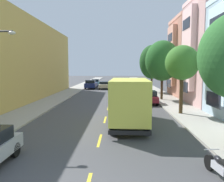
% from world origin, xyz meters
% --- Properties ---
extents(ground_plane, '(160.00, 160.00, 0.00)m').
position_xyz_m(ground_plane, '(0.00, 30.00, 0.00)').
color(ground_plane, '#424244').
extents(sidewalk_left, '(3.20, 120.00, 0.14)m').
position_xyz_m(sidewalk_left, '(-7.10, 28.00, 0.07)').
color(sidewalk_left, '#A39E93').
rests_on(sidewalk_left, ground_plane).
extents(sidewalk_right, '(3.20, 120.00, 0.14)m').
position_xyz_m(sidewalk_right, '(7.10, 28.00, 0.07)').
color(sidewalk_right, '#A39E93').
rests_on(sidewalk_right, ground_plane).
extents(lane_centerline_dashes, '(0.14, 47.20, 0.01)m').
position_xyz_m(lane_centerline_dashes, '(0.00, 24.50, 0.00)').
color(lane_centerline_dashes, yellow).
rests_on(lane_centerline_dashes, ground_plane).
extents(townhouse_fourth_terracotta, '(12.28, 7.27, 10.96)m').
position_xyz_m(townhouse_fourth_terracotta, '(14.43, 26.67, 5.28)').
color(townhouse_fourth_terracotta, '#B27560').
rests_on(townhouse_fourth_terracotta, ground_plane).
extents(street_tree_second, '(2.83, 2.83, 5.79)m').
position_xyz_m(street_tree_second, '(6.40, 14.03, 4.43)').
color(street_tree_second, '#47331E').
rests_on(street_tree_second, sidewalk_right).
extents(street_tree_third, '(4.19, 4.19, 7.23)m').
position_xyz_m(street_tree_third, '(6.40, 22.68, 4.90)').
color(street_tree_third, '#47331E').
rests_on(street_tree_third, sidewalk_right).
extents(street_tree_farthest, '(4.02, 4.02, 7.56)m').
position_xyz_m(street_tree_farthest, '(6.40, 31.33, 4.98)').
color(street_tree_farthest, '#47331E').
rests_on(street_tree_farthest, sidewalk_right).
extents(delivery_box_truck, '(2.64, 7.09, 3.27)m').
position_xyz_m(delivery_box_truck, '(1.79, 10.29, 1.86)').
color(delivery_box_truck, '#D8D84C').
rests_on(delivery_box_truck, ground_plane).
extents(parked_hatchback_burgundy, '(1.75, 4.00, 1.50)m').
position_xyz_m(parked_hatchback_burgundy, '(4.41, 19.94, 0.76)').
color(parked_hatchback_burgundy, maroon).
rests_on(parked_hatchback_burgundy, ground_plane).
extents(parked_hatchback_teal, '(1.82, 4.03, 1.50)m').
position_xyz_m(parked_hatchback_teal, '(-4.26, 44.85, 0.76)').
color(parked_hatchback_teal, '#195B60').
rests_on(parked_hatchback_teal, ground_plane).
extents(parked_sedan_orange, '(1.92, 4.55, 1.43)m').
position_xyz_m(parked_sedan_orange, '(4.38, 37.58, 0.75)').
color(parked_sedan_orange, orange).
rests_on(parked_sedan_orange, ground_plane).
extents(parked_pickup_navy, '(2.07, 5.33, 1.73)m').
position_xyz_m(parked_pickup_navy, '(-4.37, 38.38, 0.83)').
color(parked_pickup_navy, navy).
rests_on(parked_pickup_navy, ground_plane).
extents(moving_champagne_sedan, '(1.80, 4.50, 1.43)m').
position_xyz_m(moving_champagne_sedan, '(-1.80, 37.99, 0.75)').
color(moving_champagne_sedan, tan).
rests_on(moving_champagne_sedan, ground_plane).
extents(parked_motorcycle, '(0.62, 2.05, 0.90)m').
position_xyz_m(parked_motorcycle, '(4.75, 2.80, 0.41)').
color(parked_motorcycle, black).
rests_on(parked_motorcycle, ground_plane).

